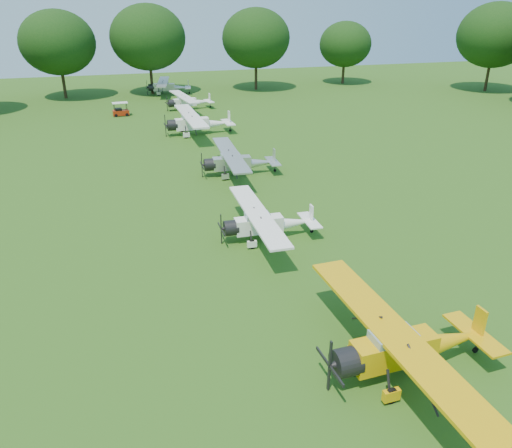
{
  "coord_description": "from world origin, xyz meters",
  "views": [
    {
      "loc": [
        -8.18,
        -22.81,
        13.61
      ],
      "look_at": [
        -0.87,
        2.91,
        1.4
      ],
      "focal_mm": 35.0,
      "sensor_mm": 36.0,
      "label": 1
    }
  ],
  "objects": [
    {
      "name": "aircraft_7",
      "position": [
        0.08,
        55.76,
        1.23
      ],
      "size": [
        6.74,
        10.68,
        2.1
      ],
      "rotation": [
        0.0,
        0.0,
        -0.16
      ],
      "color": "silver",
      "rests_on": "ground"
    },
    {
      "name": "aircraft_6",
      "position": [
        1.36,
        43.49,
        1.14
      ],
      "size": [
        6.26,
        9.94,
        1.95
      ],
      "rotation": [
        0.0,
        0.0,
        0.13
      ],
      "color": "white",
      "rests_on": "ground"
    },
    {
      "name": "tree_belt",
      "position": [
        3.57,
        0.16,
        8.03
      ],
      "size": [
        137.36,
        130.27,
        14.52
      ],
      "color": "black",
      "rests_on": "ground"
    },
    {
      "name": "aircraft_4",
      "position": [
        1.24,
        15.95,
        1.2
      ],
      "size": [
        6.56,
        10.44,
        2.06
      ],
      "rotation": [
        0.0,
        0.0,
        -0.05
      ],
      "color": "silver",
      "rests_on": "ground"
    },
    {
      "name": "aircraft_3",
      "position": [
        -0.02,
        3.67,
        1.12
      ],
      "size": [
        6.13,
        9.73,
        1.92
      ],
      "rotation": [
        0.0,
        0.0,
        -0.01
      ],
      "color": "white",
      "rests_on": "ground"
    },
    {
      "name": "aircraft_2",
      "position": [
        1.73,
        -9.33,
        1.32
      ],
      "size": [
        7.2,
        11.46,
        2.26
      ],
      "rotation": [
        0.0,
        0.0,
        0.05
      ],
      "color": "#DBA309",
      "rests_on": "ground"
    },
    {
      "name": "ground",
      "position": [
        0.0,
        0.0,
        0.0
      ],
      "size": [
        160.0,
        160.0,
        0.0
      ],
      "primitive_type": "plane",
      "color": "#284F13",
      "rests_on": "ground"
    },
    {
      "name": "aircraft_5",
      "position": [
        0.29,
        30.26,
        1.37
      ],
      "size": [
        7.46,
        11.85,
        2.34
      ],
      "rotation": [
        0.0,
        0.0,
        0.03
      ],
      "color": "white",
      "rests_on": "ground"
    },
    {
      "name": "golf_cart",
      "position": [
        -7.41,
        41.93,
        0.55
      ],
      "size": [
        2.03,
        1.35,
        1.65
      ],
      "rotation": [
        0.0,
        0.0,
        0.08
      ],
      "color": "#A2260B",
      "rests_on": "ground"
    }
  ]
}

